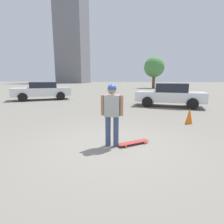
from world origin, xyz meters
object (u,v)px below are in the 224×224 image
Objects in this scene: person at (112,110)px; car_parked_far at (42,91)px; traffic_cone at (189,116)px; skateboard at (134,142)px; car_parked_near at (170,95)px.

person reaches higher than car_parked_far.
person is 2.60× the size of traffic_cone.
person reaches higher than skateboard.
car_parked_far is (7.77, -9.49, -0.18)m from person.
traffic_cone is at bearing 100.57° from car_parked_near.
car_parked_far reaches higher than car_parked_near.
person is 1.94× the size of skateboard.
skateboard is (-0.56, -0.19, -0.91)m from person.
person is at bearing 80.71° from car_parked_near.
skateboard is at bearing 52.44° from traffic_cone.
car_parked_near is at bearing 136.87° from car_parked_far.
person reaches higher than traffic_cone.
skateboard is 3.40m from traffic_cone.
traffic_cone is at bearing 44.15° from person.
car_parked_near is (-2.54, -7.48, -0.21)m from person.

